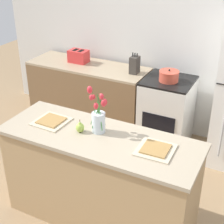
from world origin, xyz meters
TOP-DOWN VIEW (x-y plane):
  - ground_plane at (0.00, 0.00)m, footprint 10.00×10.00m
  - back_wall at (0.00, 2.00)m, footprint 5.20×0.08m
  - kitchen_island at (0.00, 0.00)m, footprint 1.80×0.66m
  - back_counter at (-1.06, 1.60)m, footprint 1.68×0.60m
  - stove_range at (0.10, 1.60)m, footprint 0.60×0.61m
  - flower_vase at (-0.04, 0.07)m, footprint 0.18×0.14m
  - pear_figurine at (-0.18, -0.01)m, footprint 0.08×0.08m
  - plate_setting_left at (-0.52, 0.02)m, footprint 0.31×0.31m
  - plate_setting_right at (0.52, 0.02)m, footprint 0.31×0.31m
  - toaster at (-1.23, 1.65)m, footprint 0.28×0.18m
  - cooking_pot at (0.11, 1.56)m, footprint 0.24×0.24m
  - knife_block at (-0.37, 1.61)m, footprint 0.10×0.14m

SIDE VIEW (x-z plane):
  - ground_plane at x=0.00m, z-range 0.00..0.00m
  - stove_range at x=0.10m, z-range 0.00..0.90m
  - back_counter at x=-1.06m, z-range 0.00..0.90m
  - kitchen_island at x=0.00m, z-range 0.00..0.94m
  - plate_setting_left at x=-0.52m, z-range 0.94..0.96m
  - plate_setting_right at x=0.52m, z-range 0.94..0.96m
  - cooking_pot at x=0.11m, z-range 0.89..1.04m
  - toaster at x=-1.23m, z-range 0.90..1.07m
  - pear_figurine at x=-0.18m, z-range 0.93..1.05m
  - knife_block at x=-0.37m, z-range 0.87..1.14m
  - flower_vase at x=-0.04m, z-range 0.87..1.30m
  - back_wall at x=0.00m, z-range 0.00..2.70m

